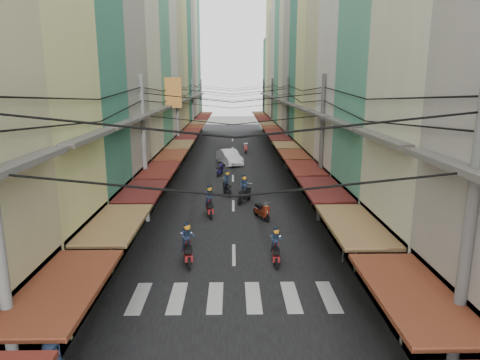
{
  "coord_description": "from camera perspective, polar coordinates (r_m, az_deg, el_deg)",
  "views": [
    {
      "loc": [
        -0.06,
        -20.39,
        7.77
      ],
      "look_at": [
        0.4,
        4.19,
        2.12
      ],
      "focal_mm": 32.0,
      "sensor_mm": 36.0,
      "label": 1
    }
  ],
  "objects": [
    {
      "name": "building_row_right",
      "position": [
        37.72,
        11.55,
        15.18
      ],
      "size": [
        7.8,
        68.98,
        22.59
      ],
      "color": "#3A7F6A",
      "rests_on": "ground"
    },
    {
      "name": "pedestrians",
      "position": [
        23.57,
        -12.47,
        -3.95
      ],
      "size": [
        13.38,
        27.0,
        2.24
      ],
      "color": "black",
      "rests_on": "ground"
    },
    {
      "name": "sidewalk_left",
      "position": [
        41.63,
        -9.96,
        2.02
      ],
      "size": [
        3.0,
        80.0,
        0.06
      ],
      "primitive_type": "cube",
      "color": "slate",
      "rests_on": "ground"
    },
    {
      "name": "market_umbrella",
      "position": [
        20.79,
        19.44,
        -3.18
      ],
      "size": [
        2.44,
        2.44,
        2.57
      ],
      "color": "#B2B2B7",
      "rests_on": "ground"
    },
    {
      "name": "ground",
      "position": [
        21.82,
        -0.86,
        -7.92
      ],
      "size": [
        160.0,
        160.0,
        0.0
      ],
      "primitive_type": "plane",
      "color": "slate",
      "rests_on": "ground"
    },
    {
      "name": "moving_scooters",
      "position": [
        27.05,
        -1.18,
        -2.57
      ],
      "size": [
        4.36,
        31.91,
        1.87
      ],
      "color": "black",
      "rests_on": "ground"
    },
    {
      "name": "utility_poles",
      "position": [
        35.42,
        -0.99,
        11.03
      ],
      "size": [
        10.2,
        66.13,
        8.2
      ],
      "color": "slate",
      "rests_on": "ground"
    },
    {
      "name": "parked_scooters",
      "position": [
        18.41,
        14.74,
        -10.86
      ],
      "size": [
        12.74,
        12.78,
        1.01
      ],
      "color": "black",
      "rests_on": "ground"
    },
    {
      "name": "traffic_sign",
      "position": [
        18.97,
        13.8,
        -4.3
      ],
      "size": [
        0.1,
        0.68,
        3.09
      ],
      "color": "slate",
      "rests_on": "ground"
    },
    {
      "name": "white_car",
      "position": [
        41.42,
        -1.42,
        2.12
      ],
      "size": [
        5.37,
        3.42,
        1.77
      ],
      "primitive_type": "imported",
      "rotation": [
        0.0,
        0.0,
        0.32
      ],
      "color": "silver",
      "rests_on": "ground"
    },
    {
      "name": "building_row_left",
      "position": [
        37.83,
        -13.57,
        15.63
      ],
      "size": [
        7.8,
        67.67,
        23.7
      ],
      "color": "silver",
      "rests_on": "ground"
    },
    {
      "name": "sidewalk_right",
      "position": [
        41.64,
        8.02,
        2.1
      ],
      "size": [
        3.0,
        80.0,
        0.06
      ],
      "primitive_type": "cube",
      "color": "slate",
      "rests_on": "ground"
    },
    {
      "name": "road",
      "position": [
        41.13,
        -0.97,
        2.06
      ],
      "size": [
        10.0,
        80.0,
        0.02
      ],
      "primitive_type": "cube",
      "color": "black",
      "rests_on": "ground"
    },
    {
      "name": "crosswalk",
      "position": [
        16.34,
        -0.77,
        -15.35
      ],
      "size": [
        7.55,
        2.4,
        0.01
      ],
      "color": "silver",
      "rests_on": "ground"
    },
    {
      "name": "bicycle",
      "position": [
        21.85,
        18.68,
        -8.6
      ],
      "size": [
        1.94,
        1.25,
        1.25
      ],
      "primitive_type": "imported",
      "rotation": [
        0.0,
        0.0,
        1.92
      ],
      "color": "black",
      "rests_on": "ground"
    }
  ]
}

